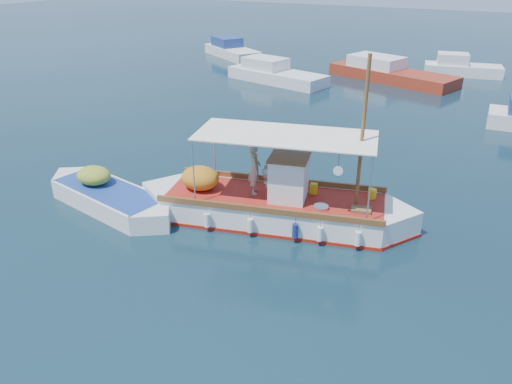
% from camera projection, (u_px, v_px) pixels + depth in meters
% --- Properties ---
extents(ground, '(160.00, 160.00, 0.00)m').
position_uv_depth(ground, '(267.00, 230.00, 16.60)').
color(ground, black).
rests_on(ground, ground).
extents(fishing_caique, '(9.51, 4.12, 5.95)m').
position_uv_depth(fishing_caique, '(272.00, 206.00, 17.08)').
color(fishing_caique, white).
rests_on(fishing_caique, ground).
extents(dinghy, '(6.21, 2.73, 1.55)m').
position_uv_depth(dinghy, '(108.00, 198.00, 18.06)').
color(dinghy, white).
rests_on(dinghy, ground).
extents(bg_boat_nw, '(7.85, 4.18, 1.80)m').
position_uv_depth(bg_boat_nw, '(275.00, 75.00, 35.87)').
color(bg_boat_nw, silver).
rests_on(bg_boat_nw, ground).
extents(bg_boat_n, '(9.76, 5.82, 1.80)m').
position_uv_depth(bg_boat_n, '(389.00, 73.00, 36.28)').
color(bg_boat_n, maroon).
rests_on(bg_boat_n, ground).
extents(bg_boat_far_w, '(6.81, 5.53, 1.80)m').
position_uv_depth(bg_boat_far_w, '(231.00, 51.00, 44.76)').
color(bg_boat_far_w, silver).
rests_on(bg_boat_far_w, ground).
extents(bg_boat_far_n, '(5.79, 2.95, 1.80)m').
position_uv_depth(bg_boat_far_n, '(460.00, 69.00, 37.78)').
color(bg_boat_far_n, silver).
rests_on(bg_boat_far_n, ground).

